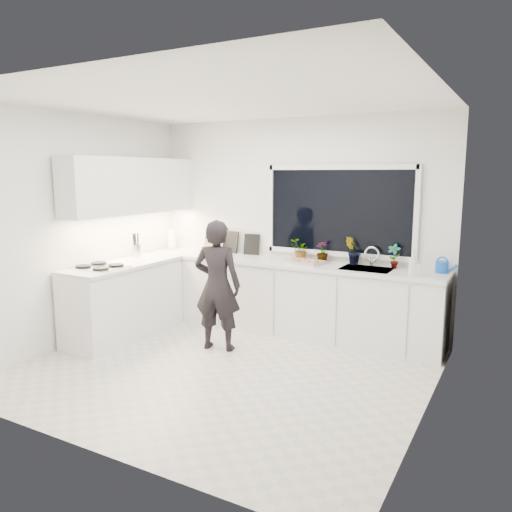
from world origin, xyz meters
The scene contains 25 objects.
floor centered at (0.00, 0.00, -0.01)m, with size 4.00×3.50×0.02m, color beige.
wall_back centered at (0.00, 1.76, 1.35)m, with size 4.00×0.02×2.70m, color white.
wall_left centered at (-2.01, 0.00, 1.35)m, with size 0.02×3.50×2.70m, color white.
wall_right centered at (2.01, 0.00, 1.35)m, with size 0.02×3.50×2.70m, color white.
ceiling centered at (0.00, 0.00, 2.71)m, with size 4.00×3.50×0.02m, color white.
window centered at (0.60, 1.73, 1.55)m, with size 1.80×0.02×1.00m, color black.
base_cabinets_back centered at (0.00, 1.45, 0.44)m, with size 3.92×0.58×0.88m, color white.
base_cabinets_left centered at (-1.67, 0.35, 0.44)m, with size 0.58×1.60×0.88m, color white.
countertop_back centered at (0.00, 1.44, 0.90)m, with size 3.94×0.62×0.04m, color silver.
countertop_left centered at (-1.67, 0.35, 0.90)m, with size 0.62×1.60×0.04m, color silver.
upper_cabinets centered at (-1.79, 0.70, 1.85)m, with size 0.34×2.10×0.70m, color white.
sink centered at (1.05, 1.45, 0.87)m, with size 0.58×0.42×0.14m, color silver.
faucet centered at (1.05, 1.65, 1.03)m, with size 0.03×0.03×0.22m, color silver.
stovetop centered at (-1.69, 0.00, 0.94)m, with size 0.56×0.48×0.03m, color black.
person centered at (-0.39, 0.51, 0.75)m, with size 0.55×0.36×1.50m, color black.
pizza_tray centered at (0.31, 1.42, 0.94)m, with size 0.45×0.33×0.03m, color silver.
pizza centered at (0.31, 1.42, 0.95)m, with size 0.41×0.29×0.01m, color red.
watering_can centered at (1.85, 1.61, 0.98)m, with size 0.14×0.14×0.13m, color blue.
paper_towel_roll centered at (-1.85, 1.55, 1.05)m, with size 0.11×0.11×0.26m, color white.
knife_block centered at (-1.22, 1.59, 1.03)m, with size 0.13×0.10×0.22m, color #996947.
utensil_crock centered at (-1.85, 0.80, 1.00)m, with size 0.13×0.13×0.16m, color #BDBCC1.
picture_frame_large centered at (-0.61, 1.69, 1.06)m, with size 0.22×0.02×0.28m, color black.
picture_frame_small centered at (-0.94, 1.69, 1.07)m, with size 0.25×0.02×0.30m, color black.
herb_plants centered at (0.56, 1.61, 1.06)m, with size 1.42×0.31×0.34m.
soap_bottles centered at (1.61, 1.30, 1.04)m, with size 0.15×0.13×0.27m.
Camera 1 is at (2.65, -4.12, 2.01)m, focal length 35.00 mm.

